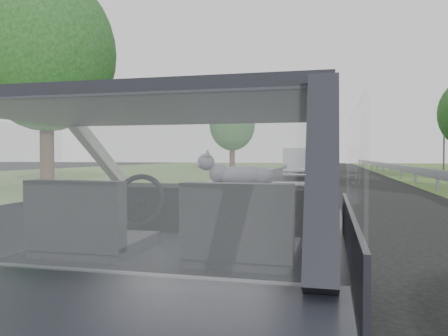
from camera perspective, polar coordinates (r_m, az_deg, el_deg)
The scene contains 10 objects.
subject_car at distance 2.46m, azimuth -5.67°, elevation -9.79°, with size 1.80×4.00×1.45m, color black.
dashboard at distance 3.03m, azimuth -1.74°, elevation -5.22°, with size 1.58×0.45×0.30m, color black.
driver_seat at distance 2.34m, azimuth -17.44°, elevation -6.58°, with size 0.50×0.72×0.42m, color black.
passenger_seat at distance 2.05m, azimuth 2.30°, elevation -7.67°, with size 0.50×0.72×0.42m, color black.
steering_wheel at distance 2.88m, azimuth -11.04°, elevation -4.20°, with size 0.36×0.36×0.04m, color black.
cat at distance 2.97m, azimuth 2.46°, elevation -0.87°, with size 0.55×0.17×0.25m, color gray.
other_car at distance 23.31m, azimuth 9.77°, elevation 0.61°, with size 1.93×4.88×1.60m, color #989DA6.
highway_sign at distance 28.87m, azimuth 26.77°, elevation 1.47°, with size 0.10×0.97×2.42m, color #134F27.
tree_5 at distance 18.08m, azimuth -22.20°, elevation 10.18°, with size 5.19×5.19×7.87m, color #124011, non-canonical shape.
tree_6 at distance 38.40m, azimuth 1.08°, elevation 4.36°, with size 4.00×4.00×6.06m, color #124011, non-canonical shape.
Camera 1 is at (0.80, -2.27, 1.21)m, focal length 35.00 mm.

